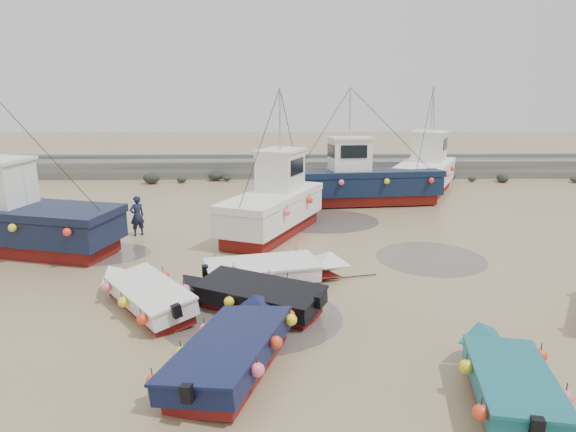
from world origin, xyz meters
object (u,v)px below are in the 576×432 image
Objects in this scene: dinghy_2 at (508,376)px; cabin_boat_0 at (13,218)px; cabin_boat_3 at (427,169)px; cabin_boat_2 at (357,180)px; person at (138,235)px; dinghy_4 at (250,291)px; cabin_boat_1 at (278,202)px; dinghy_1 at (238,345)px; dinghy_5 at (273,269)px; dinghy_0 at (148,291)px.

dinghy_2 is 0.53× the size of cabin_boat_0.
cabin_boat_0 is 1.15× the size of cabin_boat_3.
person is (-10.36, -6.34, -1.31)m from cabin_boat_2.
cabin_boat_1 is at bearing 24.73° from dinghy_4.
dinghy_2 is at bearing 174.65° from cabin_boat_2.
dinghy_1 is at bearing -70.59° from cabin_boat_1.
cabin_boat_2 reaches higher than dinghy_2.
dinghy_5 is (0.65, 1.96, 0.00)m from dinghy_4.
cabin_boat_3 is at bearing 89.18° from dinghy_2.
dinghy_4 is at bearing -93.92° from cabin_boat_3.
dinghy_2 and dinghy_5 have the same top height.
dinghy_1 is 13.34m from cabin_boat_0.
dinghy_0 is 0.48× the size of cabin_boat_2.
cabin_boat_1 is (0.82, 8.76, 0.81)m from dinghy_4.
dinghy_2 is 19.61m from cabin_boat_2.
dinghy_4 is 0.59× the size of cabin_boat_1.
dinghy_5 is 6.85m from cabin_boat_1.
cabin_boat_0 reaches higher than dinghy_0.
dinghy_5 is 0.56× the size of cabin_boat_0.
cabin_boat_2 is 12.22m from person.
cabin_boat_2 is at bearing 77.72° from cabin_boat_1.
dinghy_1 is 3.42m from dinghy_4.
dinghy_0 is at bearing -77.29° from dinghy_5.
dinghy_4 is at bearing 147.84° from dinghy_2.
dinghy_1 is 0.58× the size of cabin_boat_2.
cabin_boat_0 is at bearing 87.45° from dinghy_4.
dinghy_2 is 0.50× the size of cabin_boat_2.
dinghy_2 is 7.43m from dinghy_4.
cabin_boat_2 reaches higher than dinghy_4.
person is at bearing 114.89° from cabin_boat_2.
dinghy_2 reaches higher than person.
dinghy_2 is 18.64m from cabin_boat_0.
dinghy_1 is 18.81m from cabin_boat_2.
cabin_boat_1 reaches higher than dinghy_1.
cabin_boat_1 reaches higher than dinghy_4.
dinghy_5 reaches higher than person.
cabin_boat_0 is 22.88m from cabin_boat_3.
cabin_boat_1 is at bearing 137.26° from cabin_boat_2.
dinghy_5 is 0.62× the size of cabin_boat_1.
dinghy_1 is at bearing 76.92° from person.
dinghy_1 is 12.79m from person.
person is at bearing 71.06° from dinghy_0.
cabin_boat_2 is at bearing 174.77° from person.
dinghy_4 is 0.53× the size of cabin_boat_0.
cabin_boat_1 is 6.24m from person.
dinghy_1 is (2.85, -3.53, -0.01)m from dinghy_0.
dinghy_4 is at bearing 85.68° from person.
cabin_boat_2 is (-0.42, 19.59, 0.76)m from dinghy_2.
dinghy_0 is at bearing 158.98° from dinghy_2.
person is (-6.07, -0.47, -1.35)m from cabin_boat_1.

